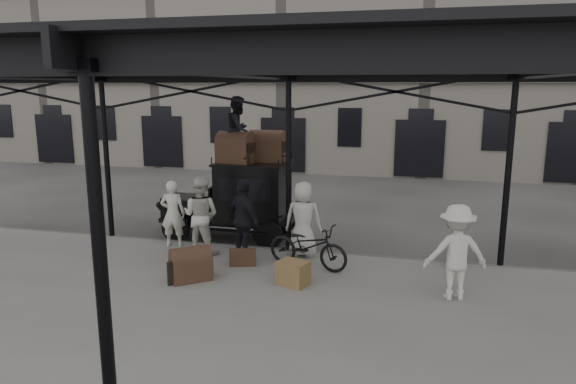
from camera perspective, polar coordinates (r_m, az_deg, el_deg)
name	(u,v)px	position (r m, az deg, el deg)	size (l,w,h in m)	color
ground	(267,283)	(11.24, -2.40, -10.12)	(120.00, 120.00, 0.00)	#383533
platform	(235,320)	(9.47, -5.88, -14.01)	(28.00, 8.00, 0.15)	slate
canopy	(235,60)	(8.81, -5.88, 14.40)	(22.50, 9.00, 4.74)	black
building_frontage	(361,31)	(28.32, 8.15, 17.27)	(64.00, 8.00, 14.00)	slate
taxi	(242,197)	(14.10, -5.09, -0.53)	(3.65, 1.55, 2.18)	black
porter_left	(173,214)	(13.32, -12.67, -2.35)	(0.63, 0.41, 1.72)	silver
porter_midleft	(201,215)	(12.63, -9.66, -2.57)	(0.92, 0.72, 1.90)	beige
porter_centre	(303,219)	(12.28, 1.70, -3.02)	(0.89, 0.58, 1.81)	beige
porter_official	(244,220)	(12.00, -4.91, -3.13)	(1.13, 0.47, 1.93)	black
porter_right	(456,252)	(10.31, 18.17, -6.38)	(1.20, 0.69, 1.85)	silver
bicycle	(308,246)	(11.58, 2.22, -5.99)	(0.67, 1.93, 1.01)	black
porter_roof	(239,129)	(13.75, -5.48, 6.95)	(0.85, 0.66, 1.75)	black
steamer_trunk_roof_near	(236,150)	(13.68, -5.85, 4.69)	(0.94, 0.58, 0.69)	#4C3023
steamer_trunk_roof_far	(268,148)	(13.87, -2.29, 4.87)	(0.96, 0.59, 0.70)	#4C3023
steamer_trunk_platform	(191,266)	(11.10, -10.76, -8.11)	(0.82, 0.50, 0.60)	#4C3023
wicker_hamper	(293,273)	(10.68, 0.56, -9.00)	(0.60, 0.45, 0.50)	olive
suitcase_upright	(454,255)	(12.45, 17.98, -6.67)	(0.15, 0.60, 0.45)	#4C3023
suitcase_flat	(243,257)	(11.81, -5.07, -7.26)	(0.60, 0.15, 0.40)	#4C3023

